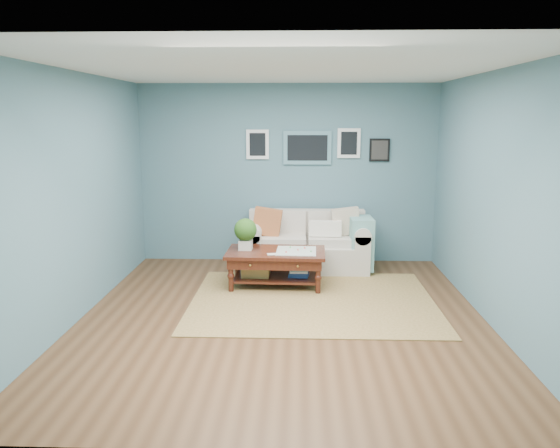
{
  "coord_description": "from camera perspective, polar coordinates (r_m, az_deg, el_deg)",
  "views": [
    {
      "loc": [
        0.18,
        -5.79,
        2.22
      ],
      "look_at": [
        -0.06,
        1.0,
        0.87
      ],
      "focal_mm": 35.0,
      "sensor_mm": 36.0,
      "label": 1
    }
  ],
  "objects": [
    {
      "name": "coffee_table",
      "position": [
        7.19,
        -0.97,
        -3.44
      ],
      "size": [
        1.31,
        0.79,
        0.9
      ],
      "rotation": [
        0.0,
        0.0,
        -0.03
      ],
      "color": "black",
      "rests_on": "ground"
    },
    {
      "name": "room_shell",
      "position": [
        5.91,
        0.37,
        2.87
      ],
      "size": [
        5.0,
        5.02,
        2.7
      ],
      "color": "brown",
      "rests_on": "ground"
    },
    {
      "name": "loveseat",
      "position": [
        8.03,
        3.4,
        -2.03
      ],
      "size": [
        1.82,
        0.83,
        0.94
      ],
      "color": "beige",
      "rests_on": "ground"
    },
    {
      "name": "area_rug",
      "position": [
        6.74,
        3.43,
        -7.98
      ],
      "size": [
        2.94,
        2.35,
        0.01
      ],
      "primitive_type": "cube",
      "color": "brown",
      "rests_on": "ground"
    }
  ]
}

